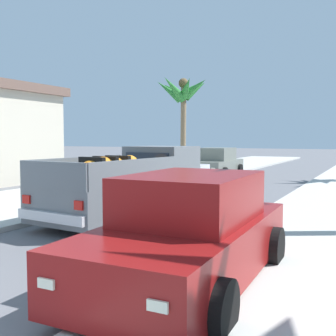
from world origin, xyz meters
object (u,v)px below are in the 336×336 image
at_px(car_right_mid, 169,171).
at_px(palm_tree_left_back, 182,94).
at_px(car_left_near, 216,164).
at_px(car_left_mid, 190,234).
at_px(pickup_truck, 132,185).

bearing_deg(car_right_mid, palm_tree_left_back, 111.77).
bearing_deg(car_left_near, car_left_mid, -70.56).
bearing_deg(car_left_near, pickup_truck, -80.31).
distance_m(car_left_near, car_right_mid, 5.39).
xyz_separation_m(pickup_truck, car_right_mid, (-1.86, 5.69, -0.10)).
xyz_separation_m(car_left_mid, car_right_mid, (-5.24, 9.52, 0.00)).
bearing_deg(car_right_mid, car_left_mid, -61.20).
bearing_deg(car_right_mid, car_left_near, 90.30).
distance_m(car_left_mid, palm_tree_left_back, 19.81).
bearing_deg(car_right_mid, pickup_truck, -71.86).
bearing_deg(palm_tree_left_back, car_left_near, -39.12).
bearing_deg(pickup_truck, car_left_near, 99.69).
bearing_deg(pickup_truck, palm_tree_left_back, 110.28).
distance_m(pickup_truck, palm_tree_left_back, 15.06).
bearing_deg(palm_tree_left_back, car_right_mid, -68.23).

